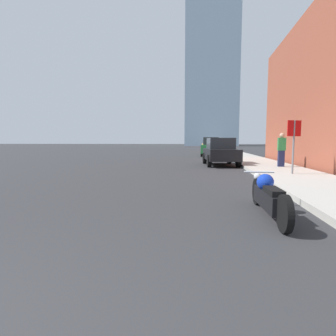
{
  "coord_description": "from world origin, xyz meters",
  "views": [
    {
      "loc": [
        2.21,
        -0.62,
        1.36
      ],
      "look_at": [
        1.26,
        6.39,
        0.66
      ],
      "focal_mm": 28.0,
      "sensor_mm": 36.0,
      "label": 1
    }
  ],
  "objects_px": {
    "parked_car_black": "(220,152)",
    "parked_car_green": "(211,147)",
    "pedestrian": "(281,149)",
    "parked_car_yellow": "(209,145)",
    "parked_car_white": "(207,145)",
    "motorcycle": "(268,196)",
    "parked_car_red": "(206,144)",
    "stop_sign": "(294,137)"
  },
  "relations": [
    {
      "from": "parked_car_white",
      "to": "parked_car_red",
      "type": "distance_m",
      "value": 13.15
    },
    {
      "from": "parked_car_red",
      "to": "pedestrian",
      "type": "distance_m",
      "value": 50.64
    },
    {
      "from": "motorcycle",
      "to": "stop_sign",
      "type": "distance_m",
      "value": 6.14
    },
    {
      "from": "parked_car_black",
      "to": "parked_car_red",
      "type": "bearing_deg",
      "value": 84.75
    },
    {
      "from": "parked_car_green",
      "to": "pedestrian",
      "type": "height_order",
      "value": "parked_car_green"
    },
    {
      "from": "parked_car_yellow",
      "to": "stop_sign",
      "type": "distance_m",
      "value": 27.2
    },
    {
      "from": "parked_car_red",
      "to": "parked_car_yellow",
      "type": "bearing_deg",
      "value": -94.81
    },
    {
      "from": "parked_car_green",
      "to": "parked_car_yellow",
      "type": "relative_size",
      "value": 0.99
    },
    {
      "from": "parked_car_red",
      "to": "pedestrian",
      "type": "bearing_deg",
      "value": -91.36
    },
    {
      "from": "motorcycle",
      "to": "parked_car_black",
      "type": "xyz_separation_m",
      "value": [
        -0.21,
        10.69,
        0.44
      ]
    },
    {
      "from": "motorcycle",
      "to": "parked_car_red",
      "type": "distance_m",
      "value": 59.19
    },
    {
      "from": "parked_car_black",
      "to": "parked_car_red",
      "type": "distance_m",
      "value": 48.5
    },
    {
      "from": "motorcycle",
      "to": "parked_car_black",
      "type": "height_order",
      "value": "parked_car_black"
    },
    {
      "from": "parked_car_white",
      "to": "pedestrian",
      "type": "xyz_separation_m",
      "value": [
        3.09,
        -37.4,
        0.12
      ]
    },
    {
      "from": "stop_sign",
      "to": "parked_car_black",
      "type": "bearing_deg",
      "value": 115.51
    },
    {
      "from": "parked_car_black",
      "to": "stop_sign",
      "type": "xyz_separation_m",
      "value": [
        2.43,
        -5.08,
        0.73
      ]
    },
    {
      "from": "parked_car_yellow",
      "to": "parked_car_red",
      "type": "xyz_separation_m",
      "value": [
        -0.04,
        26.52,
        -0.06
      ]
    },
    {
      "from": "parked_car_yellow",
      "to": "parked_car_white",
      "type": "relative_size",
      "value": 0.96
    },
    {
      "from": "parked_car_yellow",
      "to": "stop_sign",
      "type": "xyz_separation_m",
      "value": [
        2.66,
        -27.06,
        0.64
      ]
    },
    {
      "from": "parked_car_black",
      "to": "parked_car_red",
      "type": "height_order",
      "value": "parked_car_red"
    },
    {
      "from": "parked_car_white",
      "to": "pedestrian",
      "type": "bearing_deg",
      "value": -88.69
    },
    {
      "from": "parked_car_green",
      "to": "parked_car_white",
      "type": "xyz_separation_m",
      "value": [
        -0.03,
        25.03,
        -0.01
      ]
    },
    {
      "from": "parked_car_black",
      "to": "pedestrian",
      "type": "relative_size",
      "value": 2.49
    },
    {
      "from": "stop_sign",
      "to": "parked_car_white",
      "type": "bearing_deg",
      "value": 93.77
    },
    {
      "from": "parked_car_green",
      "to": "parked_car_yellow",
      "type": "bearing_deg",
      "value": 95.05
    },
    {
      "from": "parked_car_green",
      "to": "parked_car_yellow",
      "type": "distance_m",
      "value": 11.66
    },
    {
      "from": "parked_car_green",
      "to": "parked_car_red",
      "type": "height_order",
      "value": "parked_car_green"
    },
    {
      "from": "stop_sign",
      "to": "parked_car_red",
      "type": "bearing_deg",
      "value": 92.88
    },
    {
      "from": "parked_car_black",
      "to": "parked_car_white",
      "type": "bearing_deg",
      "value": 84.82
    },
    {
      "from": "parked_car_green",
      "to": "stop_sign",
      "type": "relative_size",
      "value": 2.19
    },
    {
      "from": "parked_car_green",
      "to": "stop_sign",
      "type": "xyz_separation_m",
      "value": [
        2.64,
        -15.4,
        0.65
      ]
    },
    {
      "from": "parked_car_black",
      "to": "parked_car_white",
      "type": "xyz_separation_m",
      "value": [
        -0.24,
        35.35,
        0.07
      ]
    },
    {
      "from": "stop_sign",
      "to": "pedestrian",
      "type": "relative_size",
      "value": 1.22
    },
    {
      "from": "parked_car_green",
      "to": "parked_car_white",
      "type": "bearing_deg",
      "value": 95.01
    },
    {
      "from": "parked_car_red",
      "to": "pedestrian",
      "type": "relative_size",
      "value": 2.56
    },
    {
      "from": "parked_car_green",
      "to": "pedestrian",
      "type": "xyz_separation_m",
      "value": [
        3.06,
        -12.37,
        0.11
      ]
    },
    {
      "from": "motorcycle",
      "to": "pedestrian",
      "type": "xyz_separation_m",
      "value": [
        2.64,
        8.64,
        0.63
      ]
    },
    {
      "from": "parked_car_yellow",
      "to": "parked_car_green",
      "type": "bearing_deg",
      "value": -93.4
    },
    {
      "from": "parked_car_green",
      "to": "pedestrian",
      "type": "distance_m",
      "value": 12.74
    },
    {
      "from": "parked_car_white",
      "to": "pedestrian",
      "type": "distance_m",
      "value": 37.52
    },
    {
      "from": "parked_car_black",
      "to": "parked_car_green",
      "type": "height_order",
      "value": "parked_car_green"
    },
    {
      "from": "parked_car_yellow",
      "to": "stop_sign",
      "type": "bearing_deg",
      "value": -87.9
    }
  ]
}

